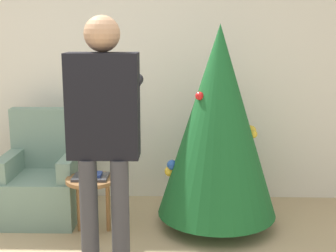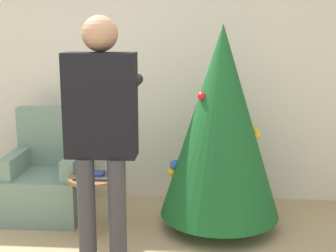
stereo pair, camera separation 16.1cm
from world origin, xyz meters
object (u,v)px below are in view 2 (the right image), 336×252
christmas_tree (221,122)px  person_standing (101,124)px  side_stool (93,186)px  armchair (49,179)px

christmas_tree → person_standing: (-0.82, -0.87, 0.15)m
person_standing → side_stool: (-0.23, 0.67, -0.66)m
person_standing → side_stool: 0.97m
christmas_tree → armchair: 1.67m
side_stool → armchair: bearing=142.6°
christmas_tree → armchair: bearing=173.1°
armchair → side_stool: (0.51, -0.39, 0.08)m
armchair → person_standing: bearing=-55.1°
person_standing → side_stool: bearing=108.9°
armchair → side_stool: 0.64m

